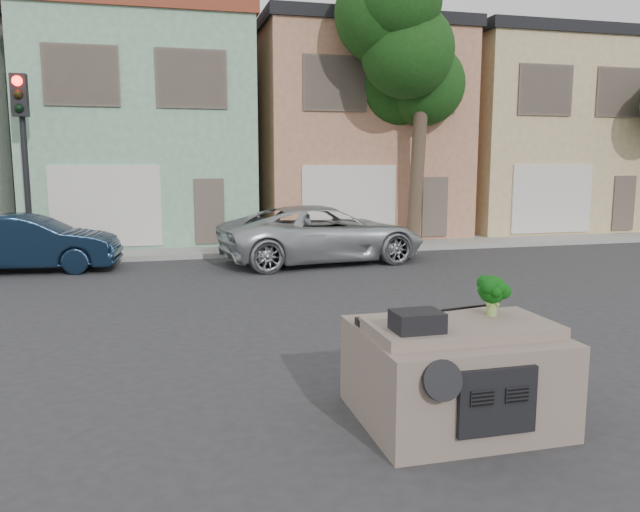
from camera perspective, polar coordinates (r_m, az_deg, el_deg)
name	(u,v)px	position (r m, az deg, el deg)	size (l,w,h in m)	color
ground_plane	(364,342)	(9.80, 4.08, -7.84)	(120.00, 120.00, 0.00)	#303033
sidewalk	(260,247)	(19.82, -5.54, 0.80)	(40.00, 3.00, 0.15)	gray
townhouse_mint	(143,133)	(23.43, -15.87, 10.80)	(7.20, 8.20, 7.55)	#81B190
townhouse_tan	(345,135)	(24.45, 2.32, 11.01)	(7.20, 8.20, 7.55)	tan
townhouse_beige	(519,137)	(27.55, 17.70, 10.36)	(7.20, 8.20, 7.55)	tan
navy_sedan	(31,271)	(17.51, -24.95, -1.27)	(1.53, 4.38, 1.44)	black
silver_pickup	(323,262)	(17.29, 0.29, -0.57)	(2.62, 5.68, 1.58)	#ABB0B4
traffic_signal	(25,170)	(18.74, -25.36, 7.15)	(0.40, 0.40, 5.10)	black
tree_near	(418,114)	(20.39, 8.98, 12.72)	(4.40, 4.00, 8.50)	#163D11
car_dashboard	(453,369)	(6.98, 12.04, -10.08)	(2.00, 1.80, 1.12)	#79675C
instrument_hump	(417,321)	(6.25, 8.87, -5.90)	(0.48, 0.38, 0.20)	black
wiper_arm	(462,308)	(7.28, 12.84, -4.67)	(0.70, 0.03, 0.02)	black
broccoli	(492,295)	(7.02, 15.47, -3.47)	(0.37, 0.37, 0.45)	#08380A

